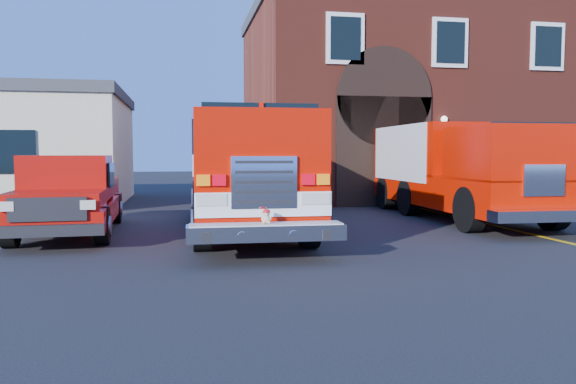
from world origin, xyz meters
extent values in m
plane|color=black|center=(0.00, 0.00, 0.00)|extent=(100.00, 100.00, 0.00)
cube|color=gold|center=(6.50, 1.00, 0.00)|extent=(0.12, 3.00, 0.01)
cube|color=gold|center=(6.50, 4.00, 0.00)|extent=(0.12, 3.00, 0.01)
cube|color=gold|center=(6.50, 7.00, 0.00)|extent=(0.12, 3.00, 0.01)
cube|color=maroon|center=(9.00, 14.00, 4.00)|extent=(15.00, 10.00, 8.00)
cube|color=#3C3E41|center=(9.00, 14.00, 8.20)|extent=(15.20, 10.20, 0.50)
cube|color=black|center=(5.50, 8.98, 2.00)|extent=(3.60, 0.12, 4.00)
cylinder|color=black|center=(5.50, 8.98, 4.00)|extent=(3.60, 0.12, 3.60)
cube|color=black|center=(4.00, 8.95, 6.00)|extent=(1.40, 0.10, 1.80)
cube|color=black|center=(8.00, 8.95, 6.00)|extent=(1.40, 0.10, 1.80)
cube|color=black|center=(12.00, 8.95, 6.00)|extent=(1.40, 0.10, 1.80)
cube|color=black|center=(-7.00, 8.97, 2.00)|extent=(1.20, 0.10, 1.40)
cylinder|color=black|center=(-1.38, 0.75, 0.54)|extent=(0.37, 1.09, 1.09)
cylinder|color=black|center=(0.80, 0.70, 0.54)|extent=(0.37, 1.09, 1.09)
cube|color=red|center=(-0.23, 3.88, 0.84)|extent=(2.64, 8.93, 0.89)
cube|color=red|center=(-0.18, 6.16, 1.97)|extent=(2.55, 4.39, 1.58)
cube|color=red|center=(-0.28, 1.02, 2.02)|extent=(2.53, 3.21, 1.48)
cube|color=black|center=(-0.31, -0.21, 2.42)|extent=(2.17, 0.12, 0.93)
cube|color=red|center=(-0.28, 1.02, 2.84)|extent=(1.59, 0.37, 0.14)
cube|color=white|center=(-0.32, -0.58, 1.04)|extent=(2.47, 0.11, 0.43)
cube|color=silver|center=(-0.32, -0.59, 1.43)|extent=(1.19, 0.08, 0.93)
cube|color=silver|center=(-0.32, -0.85, 0.57)|extent=(2.78, 0.60, 0.28)
cube|color=#B7B7BF|center=(-1.43, 6.18, 1.97)|extent=(0.11, 3.55, 1.28)
cube|color=#B7B7BF|center=(1.06, 6.13, 1.97)|extent=(0.11, 3.55, 1.28)
sphere|color=beige|center=(-0.32, -0.85, 0.80)|extent=(0.16, 0.16, 0.15)
sphere|color=beige|center=(-0.32, -0.86, 0.91)|extent=(0.13, 0.13, 0.12)
sphere|color=beige|center=(-0.37, -0.84, 0.95)|extent=(0.05, 0.05, 0.05)
sphere|color=beige|center=(-0.27, -0.85, 0.95)|extent=(0.05, 0.05, 0.05)
ellipsoid|color=red|center=(-0.32, -0.85, 0.94)|extent=(0.13, 0.13, 0.07)
cylinder|color=red|center=(-0.32, -0.87, 0.93)|extent=(0.15, 0.15, 0.01)
cylinder|color=black|center=(-5.25, 1.86, 0.41)|extent=(0.32, 0.83, 0.82)
cylinder|color=black|center=(-3.44, 1.93, 0.41)|extent=(0.32, 0.83, 0.82)
cube|color=#A20E07|center=(-4.42, 3.79, 0.57)|extent=(2.27, 5.73, 0.46)
cube|color=#A20E07|center=(-4.34, 1.79, 0.98)|extent=(1.95, 1.61, 0.36)
cube|color=#A20E07|center=(-4.41, 3.48, 1.39)|extent=(1.96, 1.92, 1.03)
cube|color=#A20E07|center=(-4.48, 5.44, 0.98)|extent=(1.97, 2.23, 0.57)
cube|color=black|center=(-4.31, 0.88, 0.46)|extent=(2.10, 0.22, 0.23)
cylinder|color=black|center=(5.19, 2.16, 0.57)|extent=(0.38, 1.14, 1.13)
cylinder|color=black|center=(7.45, 2.12, 0.57)|extent=(0.38, 1.14, 1.13)
cube|color=red|center=(6.36, 5.02, 0.87)|extent=(2.70, 8.27, 0.93)
cube|color=red|center=(6.39, 6.56, 2.06)|extent=(2.65, 5.18, 1.54)
cube|color=red|center=(6.32, 2.14, 1.95)|extent=(2.61, 2.51, 1.34)
cube|color=#B7B7BF|center=(5.09, 6.58, 1.95)|extent=(0.11, 4.32, 1.75)
cube|color=#B7B7BF|center=(7.68, 6.54, 1.95)|extent=(0.11, 4.32, 1.75)
cube|color=silver|center=(6.30, 0.65, 0.57)|extent=(2.78, 0.51, 0.26)
camera|label=1|loc=(-1.77, -10.48, 1.96)|focal=35.00mm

